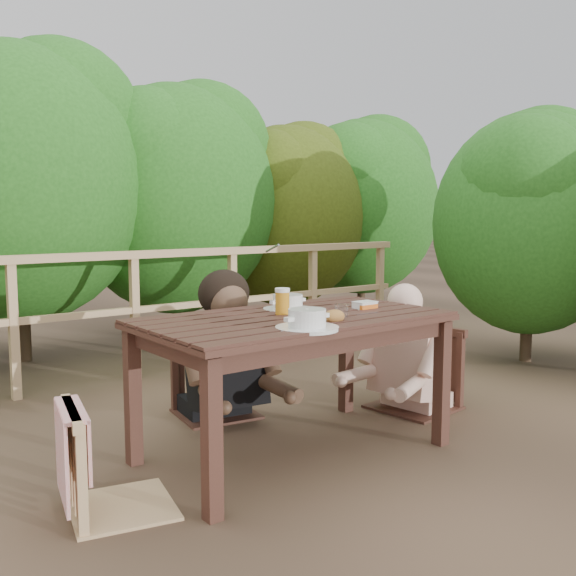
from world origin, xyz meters
TOP-DOWN VIEW (x-y plane):
  - ground at (0.00, 0.00)m, footprint 60.00×60.00m
  - table at (0.00, 0.00)m, footprint 1.61×0.91m
  - chair_left at (-1.01, -0.05)m, footprint 0.54×0.54m
  - chair_far at (0.02, 0.84)m, footprint 0.55×0.55m
  - chair_right at (1.14, 0.16)m, footprint 0.55×0.55m
  - woman at (0.02, 0.86)m, footprint 0.69×0.80m
  - diner_right at (1.17, 0.16)m, footprint 0.75×0.63m
  - railing at (0.00, 2.00)m, footprint 5.60×0.10m
  - hedge_row at (0.40, 3.20)m, footprint 6.60×1.60m
  - soup_near at (-0.17, -0.32)m, footprint 0.30×0.30m
  - soup_far at (0.13, 0.22)m, footprint 0.28×0.28m
  - bread_roll at (0.06, -0.25)m, footprint 0.12×0.09m
  - beer_glass at (-0.02, 0.07)m, footprint 0.08×0.08m
  - tumbler at (0.16, -0.20)m, footprint 0.07×0.07m
  - butter_tub at (0.48, -0.05)m, footprint 0.13×0.09m

SIDE VIEW (x-z plane):
  - ground at x=0.00m, z-range 0.00..0.00m
  - table at x=0.00m, z-range 0.00..0.74m
  - chair_left at x=-1.01m, z-range 0.00..0.91m
  - chair_far at x=0.02m, z-range 0.00..0.96m
  - railing at x=0.00m, z-range 0.00..1.01m
  - chair_right at x=1.14m, z-range 0.00..1.01m
  - diner_right at x=1.17m, z-range 0.00..1.39m
  - woman at x=0.02m, z-range 0.00..1.45m
  - butter_tub at x=0.48m, z-range 0.74..0.80m
  - bread_roll at x=0.06m, z-range 0.74..0.81m
  - tumbler at x=0.16m, z-range 0.74..0.83m
  - soup_far at x=0.13m, z-range 0.74..0.84m
  - soup_near at x=-0.17m, z-range 0.74..0.85m
  - beer_glass at x=-0.02m, z-range 0.74..0.90m
  - hedge_row at x=0.40m, z-range 0.00..3.80m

